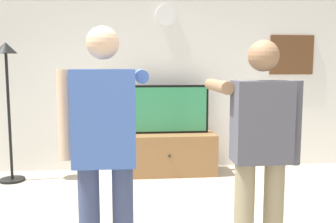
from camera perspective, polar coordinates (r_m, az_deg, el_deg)
name	(u,v)px	position (r m, az deg, el deg)	size (l,w,h in m)	color
back_wall	(153,76)	(5.45, -2.36, 5.36)	(6.40, 0.10, 2.70)	silver
tv_stand	(168,154)	(5.25, -0.05, -6.45)	(1.33, 0.54, 0.57)	olive
television	(167,109)	(5.19, -0.10, 0.34)	(1.15, 0.07, 0.67)	black
wall_clock	(166,16)	(5.44, -0.36, 14.44)	(0.29, 0.29, 0.03)	white
framed_picture	(291,55)	(5.88, 18.33, 8.21)	(0.66, 0.04, 0.57)	brown
floor_lamp	(7,83)	(5.19, -23.33, 4.05)	(0.32, 0.32, 1.80)	black
person_standing_nearer_lamp	(105,144)	(2.48, -9.61, -4.98)	(0.58, 0.78, 1.75)	#384266
person_standing_nearer_couch	(260,148)	(2.66, 13.85, -5.38)	(0.56, 0.78, 1.68)	gray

